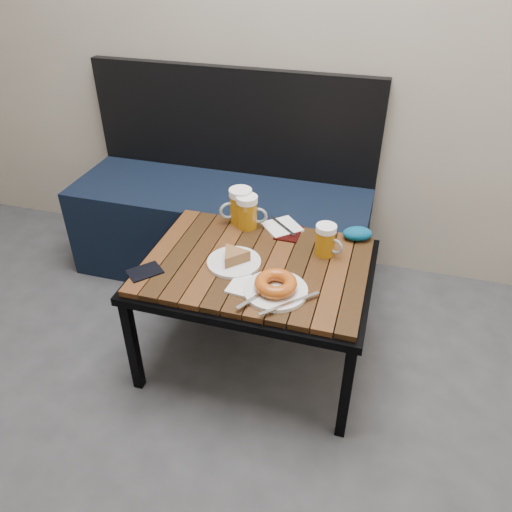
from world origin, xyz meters
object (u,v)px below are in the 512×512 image
(knit_pouch, at_px, (357,234))
(beer_mug_left, at_px, (240,206))
(plate_pie, at_px, (234,259))
(beer_mug_right, at_px, (326,240))
(bench, at_px, (222,220))
(passport_burgundy, at_px, (289,233))
(beer_mug_centre, at_px, (248,212))
(passport_navy, at_px, (145,272))
(cafe_table, at_px, (256,272))
(plate_bagel, at_px, (276,287))

(knit_pouch, bearing_deg, beer_mug_left, -179.80)
(beer_mug_left, distance_m, plate_pie, 0.30)
(beer_mug_right, distance_m, plate_pie, 0.34)
(bench, bearing_deg, beer_mug_left, -57.81)
(beer_mug_left, bearing_deg, passport_burgundy, 138.93)
(beer_mug_centre, relative_size, knit_pouch, 1.20)
(passport_navy, bearing_deg, beer_mug_centre, 98.46)
(cafe_table, distance_m, plate_pie, 0.10)
(beer_mug_centre, bearing_deg, beer_mug_right, -24.37)
(plate_bagel, xyz_separation_m, knit_pouch, (0.22, 0.41, 0.00))
(beer_mug_left, height_order, knit_pouch, beer_mug_left)
(bench, distance_m, knit_pouch, 0.77)
(beer_mug_right, bearing_deg, plate_pie, -132.29)
(knit_pouch, bearing_deg, plate_pie, -144.48)
(beer_mug_left, bearing_deg, plate_pie, 70.63)
(bench, distance_m, plate_pie, 0.69)
(bench, distance_m, beer_mug_right, 0.77)
(beer_mug_right, relative_size, passport_navy, 1.07)
(passport_navy, xyz_separation_m, knit_pouch, (0.69, 0.43, 0.02))
(cafe_table, distance_m, passport_burgundy, 0.24)
(passport_navy, bearing_deg, beer_mug_left, 104.40)
(cafe_table, xyz_separation_m, knit_pouch, (0.33, 0.26, 0.07))
(passport_navy, relative_size, passport_burgundy, 0.90)
(plate_pie, relative_size, passport_burgundy, 1.53)
(passport_burgundy, bearing_deg, cafe_table, -105.99)
(beer_mug_centre, relative_size, plate_bagel, 0.54)
(beer_mug_right, bearing_deg, passport_navy, -132.85)
(bench, distance_m, passport_navy, 0.76)
(beer_mug_right, bearing_deg, beer_mug_centre, -177.05)
(bench, height_order, knit_pouch, bench)
(beer_mug_left, xyz_separation_m, passport_burgundy, (0.21, -0.03, -0.07))
(plate_bagel, bearing_deg, plate_pie, 147.22)
(passport_navy, bearing_deg, plate_bagel, 43.71)
(cafe_table, bearing_deg, knit_pouch, 38.02)
(passport_burgundy, bearing_deg, knit_pouch, 7.83)
(cafe_table, height_order, plate_pie, plate_pie)
(plate_pie, xyz_separation_m, knit_pouch, (0.41, 0.29, 0.00))
(beer_mug_right, bearing_deg, passport_burgundy, 168.16)
(beer_mug_right, height_order, plate_pie, beer_mug_right)
(bench, bearing_deg, plate_pie, -66.27)
(cafe_table, relative_size, plate_bagel, 3.31)
(beer_mug_centre, relative_size, passport_burgundy, 1.07)
(beer_mug_centre, bearing_deg, bench, 118.60)
(cafe_table, distance_m, plate_bagel, 0.20)
(plate_pie, xyz_separation_m, passport_navy, (-0.29, -0.14, -0.02))
(bench, xyz_separation_m, passport_navy, (-0.02, -0.74, 0.20))
(bench, height_order, beer_mug_right, bench)
(beer_mug_centre, distance_m, beer_mug_right, 0.35)
(cafe_table, relative_size, passport_burgundy, 6.59)
(cafe_table, relative_size, beer_mug_left, 5.71)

